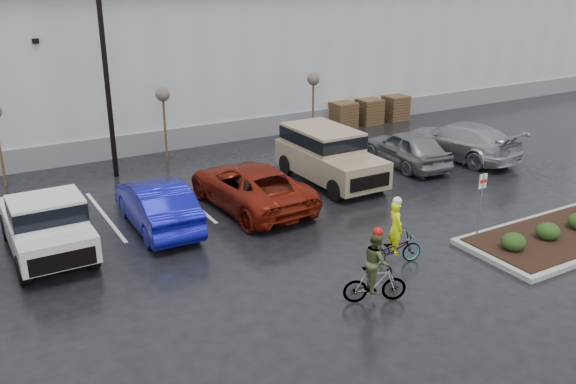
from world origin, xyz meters
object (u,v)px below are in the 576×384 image
sapling_mid (163,99)px  pickup_white (44,220)px  lamppost (102,31)px  pallet_stack_c (395,108)px  pallet_stack_b (369,111)px  cyclist_hivis (395,243)px  suv_tan (330,157)px  sapling_east (313,83)px  fire_lane_sign (481,198)px  car_red (250,186)px  cyclist_olive (375,274)px  car_far_silver (459,140)px  pallet_stack_a (343,115)px  car_grey (407,148)px  car_blue (157,205)px

sapling_mid → pickup_white: sapling_mid is taller
lamppost → pallet_stack_c: 16.89m
pallet_stack_b → cyclist_hivis: size_ratio=0.67×
lamppost → suv_tan: bearing=-35.1°
sapling_east → cyclist_hivis: bearing=-112.9°
sapling_mid → pickup_white: (-6.15, -6.85, -1.75)m
lamppost → suv_tan: size_ratio=1.81×
fire_lane_sign → suv_tan: fire_lane_sign is taller
pallet_stack_b → car_red: (-11.06, -7.71, 0.10)m
pallet_stack_c → cyclist_olive: (-13.12, -15.08, 0.08)m
lamppost → sapling_east: bearing=5.7°
lamppost → cyclist_hivis: size_ratio=4.58×
pallet_stack_b → pallet_stack_c: (1.80, 0.00, 0.00)m
sapling_east → car_far_silver: sapling_east is taller
suv_tan → pallet_stack_c: bearing=37.7°
pallet_stack_a → pallet_stack_b: same height
pallet_stack_b → pallet_stack_c: size_ratio=1.00×
lamppost → sapling_mid: size_ratio=2.88×
cyclist_hivis → sapling_east: bearing=-11.0°
car_grey → lamppost: bearing=-17.5°
pallet_stack_b → car_grey: car_grey is taller
pickup_white → car_far_silver: bearing=2.6°
car_grey → car_far_silver: bearing=179.9°
lamppost → suv_tan: lamppost is taller
pallet_stack_b → pickup_white: size_ratio=0.26×
car_blue → cyclist_olive: cyclist_olive is taller
fire_lane_sign → cyclist_olive: 5.13m
sapling_mid → car_grey: (8.54, -5.78, -1.96)m
sapling_east → car_blue: (-10.24, -6.82, -1.95)m
car_blue → pallet_stack_c: bearing=-152.5°
sapling_mid → car_far_silver: size_ratio=0.58×
sapling_east → suv_tan: 6.86m
cyclist_olive → car_blue: bearing=46.2°
pickup_white → fire_lane_sign: bearing=-27.5°
sapling_east → fire_lane_sign: sapling_east is taller
car_far_silver → cyclist_hivis: bearing=28.3°
lamppost → car_blue: size_ratio=1.96×
car_far_silver → sapling_east: bearing=-65.9°
car_grey → cyclist_hivis: size_ratio=2.23×
lamppost → pickup_white: bearing=-122.0°
pallet_stack_c → car_red: (-12.86, -7.71, 0.10)m
pickup_white → pallet_stack_b: bearing=23.7°
pallet_stack_b → pickup_white: pickup_white is taller
pickup_white → suv_tan: bearing=4.9°
pallet_stack_b → cyclist_olive: bearing=-126.9°
sapling_east → car_blue: 12.46m
car_blue → car_grey: size_ratio=1.05×
car_grey → car_red: bearing=12.7°
lamppost → cyclist_olive: size_ratio=4.58×
pallet_stack_c → pickup_white: 21.16m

